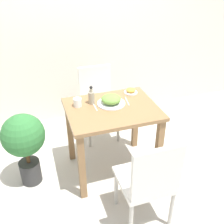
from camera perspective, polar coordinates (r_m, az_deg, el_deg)
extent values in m
plane|color=#B7B2A8|center=(2.95, 0.00, -11.92)|extent=(16.00, 16.00, 0.00)
cube|color=beige|center=(3.46, -6.87, 18.79)|extent=(8.00, 0.05, 2.60)
cube|color=olive|center=(2.51, 0.00, 0.63)|extent=(0.87, 0.69, 0.04)
cube|color=olive|center=(2.43, -6.58, -11.94)|extent=(0.06, 0.06, 0.72)
cube|color=olive|center=(2.63, 10.10, -8.31)|extent=(0.06, 0.06, 0.72)
cube|color=olive|center=(2.89, -9.13, -4.31)|extent=(0.06, 0.06, 0.72)
cube|color=olive|center=(3.06, 5.10, -1.78)|extent=(0.06, 0.06, 0.72)
cube|color=silver|center=(2.24, 7.01, -14.36)|extent=(0.42, 0.42, 0.04)
cube|color=silver|center=(1.95, 9.84, -13.06)|extent=(0.40, 0.04, 0.44)
cylinder|color=#B7B2A8|center=(2.57, 8.77, -14.20)|extent=(0.03, 0.03, 0.40)
cylinder|color=#B7B2A8|center=(2.46, 0.91, -16.21)|extent=(0.03, 0.03, 0.40)
cylinder|color=#B7B2A8|center=(2.36, 12.81, -19.89)|extent=(0.03, 0.03, 0.40)
cylinder|color=#B7B2A8|center=(2.24, 4.15, -22.54)|extent=(0.03, 0.03, 0.40)
cube|color=silver|center=(3.20, -2.73, 1.06)|extent=(0.42, 0.42, 0.04)
cube|color=silver|center=(3.26, -3.76, 6.32)|extent=(0.40, 0.04, 0.44)
cylinder|color=#B7B2A8|center=(3.13, -4.91, -4.50)|extent=(0.03, 0.03, 0.40)
cylinder|color=#B7B2A8|center=(3.21, 1.34, -3.37)|extent=(0.03, 0.03, 0.40)
cylinder|color=#B7B2A8|center=(3.43, -6.36, -1.21)|extent=(0.03, 0.03, 0.40)
cylinder|color=#B7B2A8|center=(3.50, -0.61, -0.25)|extent=(0.03, 0.03, 0.40)
cylinder|color=white|center=(2.56, -0.19, 1.90)|extent=(0.27, 0.27, 0.01)
ellipsoid|color=olive|center=(2.54, -0.19, 2.84)|extent=(0.19, 0.19, 0.08)
cylinder|color=white|center=(2.79, 4.10, 4.28)|extent=(0.14, 0.14, 0.01)
ellipsoid|color=gold|center=(2.77, 4.12, 4.79)|extent=(0.10, 0.10, 0.04)
cylinder|color=white|center=(2.53, -7.50, 2.11)|extent=(0.08, 0.08, 0.08)
cylinder|color=gray|center=(2.56, -4.49, 3.11)|extent=(0.06, 0.06, 0.12)
cylinder|color=gray|center=(2.52, -4.56, 4.70)|extent=(0.03, 0.03, 0.03)
sphere|color=black|center=(2.51, -4.59, 5.37)|extent=(0.03, 0.03, 0.03)
cube|color=silver|center=(2.53, -3.80, 1.26)|extent=(0.01, 0.18, 0.00)
cube|color=silver|center=(2.62, 3.30, 2.38)|extent=(0.04, 0.18, 0.00)
cylinder|color=#333333|center=(2.85, -17.28, -12.21)|extent=(0.20, 0.20, 0.25)
cylinder|color=brown|center=(2.73, -17.87, -9.34)|extent=(0.04, 0.04, 0.12)
sphere|color=#2D6B33|center=(2.57, -18.79, -4.80)|extent=(0.41, 0.41, 0.41)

